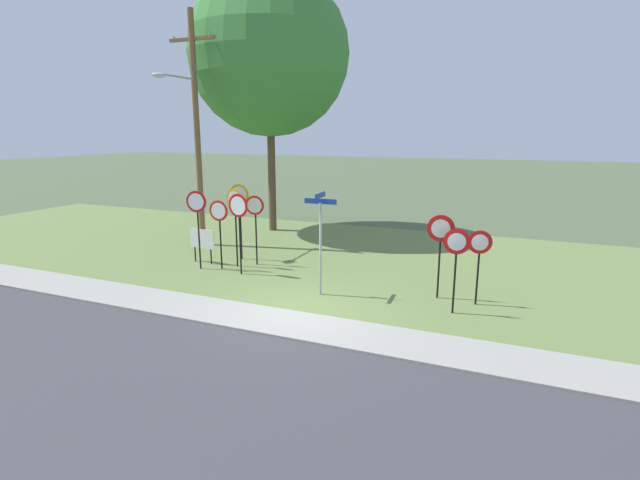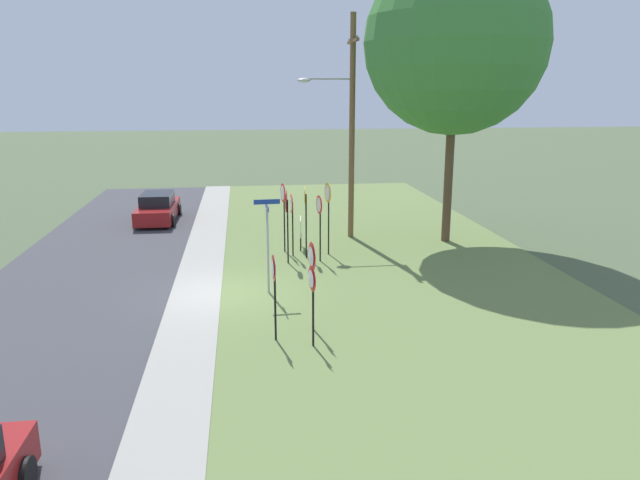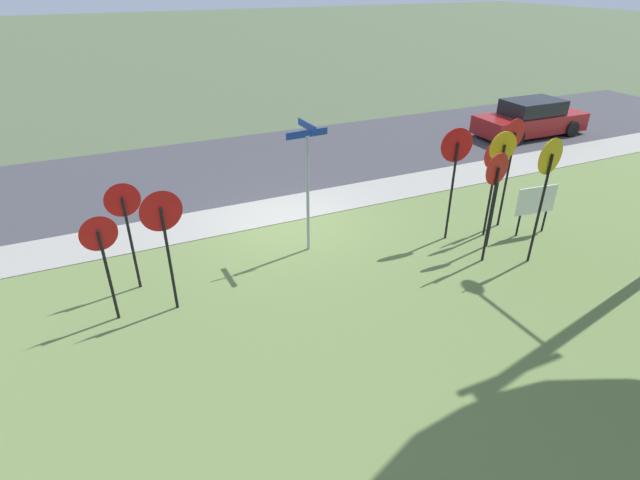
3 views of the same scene
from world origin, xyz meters
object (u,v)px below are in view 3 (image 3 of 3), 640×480
object	(u,v)px
stop_sign_center_tall	(494,167)
yield_sign_near_left	(163,223)
street_name_post	(308,178)
parked_hatchback_near	(530,119)
yield_sign_far_left	(125,212)
stop_sign_near_left	(511,150)
yield_sign_near_right	(101,245)
stop_sign_far_left	(455,159)
notice_board	(536,203)
stop_sign_near_right	(495,185)
stop_sign_far_center	(547,174)
stop_sign_far_right	(500,166)

from	to	relation	value
stop_sign_center_tall	yield_sign_near_left	distance (m)	7.47
street_name_post	parked_hatchback_near	size ratio (longest dim) A/B	0.67
yield_sign_far_left	yield_sign_near_left	bearing A→B (deg)	113.11
stop_sign_near_left	yield_sign_near_left	distance (m)	8.17
stop_sign_near_left	yield_sign_far_left	bearing A→B (deg)	-14.90
yield_sign_near_left	yield_sign_near_right	world-z (taller)	yield_sign_near_left
stop_sign_far_left	notice_board	xyz separation A→B (m)	(-2.05, 0.71, -1.17)
stop_sign_near_left	stop_sign_near_right	size ratio (longest dim) A/B	1.09
street_name_post	parked_hatchback_near	xyz separation A→B (m)	(-11.68, -4.90, -1.19)
yield_sign_near_right	parked_hatchback_near	size ratio (longest dim) A/B	0.47
yield_sign_far_left	street_name_post	size ratio (longest dim) A/B	0.76
yield_sign_far_left	stop_sign_far_center	bearing A→B (deg)	156.96
stop_sign_center_tall	parked_hatchback_near	size ratio (longest dim) A/B	0.54
stop_sign_far_center	yield_sign_near_left	bearing A→B (deg)	-20.17
stop_sign_near_right	parked_hatchback_near	distance (m)	10.91
stop_sign_near_left	notice_board	size ratio (longest dim) A/B	2.20
stop_sign_far_right	street_name_post	size ratio (longest dim) A/B	0.92
yield_sign_near_left	yield_sign_far_left	world-z (taller)	yield_sign_near_left
street_name_post	stop_sign_far_center	bearing A→B (deg)	146.31
stop_sign_far_left	notice_board	distance (m)	2.46
stop_sign_center_tall	notice_board	distance (m)	1.49
stop_sign_near_left	stop_sign_center_tall	world-z (taller)	stop_sign_near_left
stop_sign_near_right	street_name_post	xyz separation A→B (m)	(3.38, -2.08, -0.02)
stop_sign_center_tall	notice_board	size ratio (longest dim) A/B	1.94
stop_sign_far_left	stop_sign_center_tall	xyz separation A→B (m)	(-0.96, 0.27, -0.25)
parked_hatchback_near	yield_sign_near_right	bearing A→B (deg)	20.74
parked_hatchback_near	yield_sign_near_left	bearing A→B (deg)	22.46
stop_sign_far_left	yield_sign_near_left	bearing A→B (deg)	9.35
stop_sign_far_right	yield_sign_near_left	world-z (taller)	stop_sign_far_right
stop_sign_near_left	stop_sign_center_tall	bearing A→B (deg)	11.78
stop_sign_near_left	yield_sign_far_left	world-z (taller)	stop_sign_near_left
notice_board	yield_sign_far_left	bearing A→B (deg)	-3.75
stop_sign_near_left	stop_sign_far_center	bearing A→B (deg)	59.92
yield_sign_near_left	street_name_post	xyz separation A→B (m)	(-3.23, -1.01, -0.03)
stop_sign_far_center	stop_sign_center_tall	distance (m)	1.44
stop_sign_far_left	yield_sign_far_left	distance (m)	7.14
stop_sign_far_right	yield_sign_near_left	xyz separation A→B (m)	(7.13, -0.59, -0.17)
stop_sign_far_left	stop_sign_far_right	xyz separation A→B (m)	(-0.63, 0.75, -0.01)
yield_sign_near_left	parked_hatchback_near	bearing A→B (deg)	-166.10
yield_sign_near_left	notice_board	world-z (taller)	yield_sign_near_left
notice_board	stop_sign_near_right	bearing A→B (deg)	21.00
notice_board	street_name_post	bearing A→B (deg)	-10.19
yield_sign_near_right	stop_sign_far_center	bearing A→B (deg)	159.00
stop_sign_near_right	stop_sign_far_center	bearing A→B (deg)	144.58
stop_sign_far_left	stop_sign_far_center	world-z (taller)	stop_sign_far_center
stop_sign_far_center	yield_sign_near_left	size ratio (longest dim) A/B	1.16
stop_sign_far_left	yield_sign_near_left	size ratio (longest dim) A/B	1.12
stop_sign_far_right	notice_board	size ratio (longest dim) A/B	2.22
stop_sign_far_left	yield_sign_near_right	distance (m)	7.59
stop_sign_near_left	yield_sign_near_left	bearing A→B (deg)	-8.01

